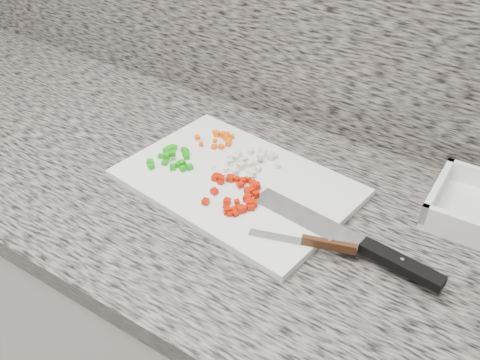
% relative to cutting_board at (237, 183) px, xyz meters
% --- Properties ---
extents(cabinet, '(3.92, 0.62, 0.86)m').
position_rel_cutting_board_xyz_m(cabinet, '(-0.08, -0.03, -0.48)').
color(cabinet, silver).
rests_on(cabinet, ground).
extents(countertop, '(3.96, 0.64, 0.04)m').
position_rel_cutting_board_xyz_m(countertop, '(-0.08, -0.03, -0.03)').
color(countertop, slate).
rests_on(countertop, cabinet).
extents(cutting_board, '(0.46, 0.34, 0.01)m').
position_rel_cutting_board_xyz_m(cutting_board, '(0.00, 0.00, 0.00)').
color(cutting_board, white).
rests_on(cutting_board, countertop).
extents(carrot_pile, '(0.08, 0.07, 0.01)m').
position_rel_cutting_board_xyz_m(carrot_pile, '(-0.11, 0.10, 0.01)').
color(carrot_pile, '#F95B05').
rests_on(carrot_pile, cutting_board).
extents(onion_pile, '(0.10, 0.11, 0.02)m').
position_rel_cutting_board_xyz_m(onion_pile, '(-0.00, 0.06, 0.01)').
color(onion_pile, silver).
rests_on(onion_pile, cutting_board).
extents(green_pepper_pile, '(0.09, 0.09, 0.02)m').
position_rel_cutting_board_xyz_m(green_pepper_pile, '(-0.14, -0.02, 0.01)').
color(green_pepper_pile, '#159B0E').
rests_on(green_pepper_pile, cutting_board).
extents(red_pepper_pile, '(0.12, 0.11, 0.01)m').
position_rel_cutting_board_xyz_m(red_pepper_pile, '(0.03, -0.04, 0.01)').
color(red_pepper_pile, '#B91702').
rests_on(red_pepper_pile, cutting_board).
extents(garlic_pile, '(0.05, 0.05, 0.01)m').
position_rel_cutting_board_xyz_m(garlic_pile, '(-0.03, 0.01, 0.01)').
color(garlic_pile, beige).
rests_on(garlic_pile, cutting_board).
extents(chef_knife, '(0.35, 0.08, 0.02)m').
position_rel_cutting_board_xyz_m(chef_knife, '(0.28, -0.04, 0.01)').
color(chef_knife, silver).
rests_on(chef_knife, cutting_board).
extents(paring_knife, '(0.17, 0.06, 0.02)m').
position_rel_cutting_board_xyz_m(paring_knife, '(0.20, -0.08, 0.01)').
color(paring_knife, silver).
rests_on(paring_knife, cutting_board).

